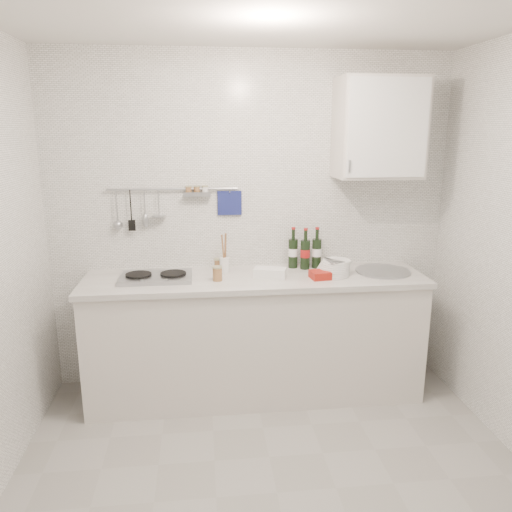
# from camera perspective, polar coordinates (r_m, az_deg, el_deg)

# --- Properties ---
(floor) EXTENTS (3.00, 3.00, 0.00)m
(floor) POSITION_cam_1_polar(r_m,az_deg,el_deg) (3.04, 2.40, -25.41)
(floor) COLOR gray
(floor) RESTS_ON ground
(back_wall) EXTENTS (3.00, 0.02, 2.50)m
(back_wall) POSITION_cam_1_polar(r_m,az_deg,el_deg) (3.79, -0.60, 3.76)
(back_wall) COLOR silver
(back_wall) RESTS_ON floor
(counter) EXTENTS (2.44, 0.64, 0.96)m
(counter) POSITION_cam_1_polar(r_m,az_deg,el_deg) (3.75, -0.00, -9.45)
(counter) COLOR beige
(counter) RESTS_ON floor
(wall_rail) EXTENTS (0.98, 0.09, 0.34)m
(wall_rail) POSITION_cam_1_polar(r_m,az_deg,el_deg) (3.72, -9.78, 6.09)
(wall_rail) COLOR #93969B
(wall_rail) RESTS_ON back_wall
(wall_cabinet) EXTENTS (0.60, 0.38, 0.70)m
(wall_cabinet) POSITION_cam_1_polar(r_m,az_deg,el_deg) (3.75, 13.89, 13.99)
(wall_cabinet) COLOR beige
(wall_cabinet) RESTS_ON back_wall
(plate_stack_hob) EXTENTS (0.29, 0.28, 0.02)m
(plate_stack_hob) POSITION_cam_1_polar(r_m,az_deg,el_deg) (3.62, -12.89, -2.28)
(plate_stack_hob) COLOR #5483BF
(plate_stack_hob) RESTS_ON counter
(plate_stack_sink) EXTENTS (0.27, 0.26, 0.11)m
(plate_stack_sink) POSITION_cam_1_polar(r_m,az_deg,el_deg) (3.64, 8.88, -1.35)
(plate_stack_sink) COLOR white
(plate_stack_sink) RESTS_ON counter
(wine_bottles) EXTENTS (0.25, 0.12, 0.31)m
(wine_bottles) POSITION_cam_1_polar(r_m,az_deg,el_deg) (3.77, 5.62, 0.91)
(wine_bottles) COLOR black
(wine_bottles) RESTS_ON counter
(butter_dish) EXTENTS (0.25, 0.18, 0.07)m
(butter_dish) POSITION_cam_1_polar(r_m,az_deg,el_deg) (3.54, 1.62, -1.92)
(butter_dish) COLOR white
(butter_dish) RESTS_ON counter
(strawberry_punnet) EXTENTS (0.15, 0.15, 0.05)m
(strawberry_punnet) POSITION_cam_1_polar(r_m,az_deg,el_deg) (3.54, 7.33, -2.15)
(strawberry_punnet) COLOR #AC2313
(strawberry_punnet) RESTS_ON counter
(utensil_crock) EXTENTS (0.07, 0.07, 0.29)m
(utensil_crock) POSITION_cam_1_polar(r_m,az_deg,el_deg) (3.68, -3.63, -0.77)
(utensil_crock) COLOR white
(utensil_crock) RESTS_ON counter
(jar_a) EXTENTS (0.07, 0.07, 0.09)m
(jar_a) POSITION_cam_1_polar(r_m,az_deg,el_deg) (3.73, -4.29, -0.94)
(jar_a) COLOR brown
(jar_a) RESTS_ON counter
(jar_b) EXTENTS (0.06, 0.06, 0.07)m
(jar_b) POSITION_cam_1_polar(r_m,az_deg,el_deg) (3.83, 8.34, -0.84)
(jar_b) COLOR brown
(jar_b) RESTS_ON counter
(jar_c) EXTENTS (0.06, 0.06, 0.07)m
(jar_c) POSITION_cam_1_polar(r_m,az_deg,el_deg) (3.72, 8.51, -1.28)
(jar_c) COLOR brown
(jar_c) RESTS_ON counter
(jar_d) EXTENTS (0.07, 0.07, 0.10)m
(jar_d) POSITION_cam_1_polar(r_m,az_deg,el_deg) (3.47, -4.43, -2.01)
(jar_d) COLOR brown
(jar_d) RESTS_ON counter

